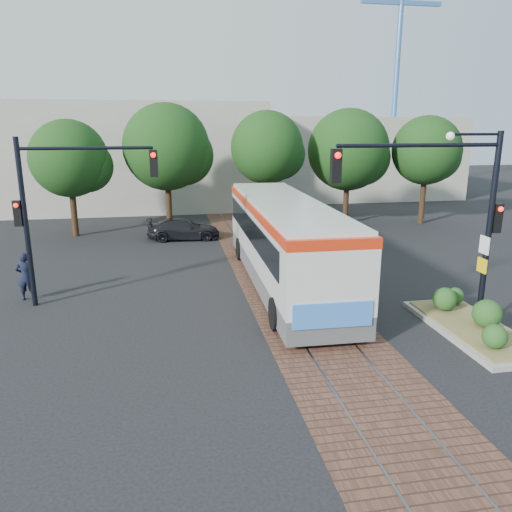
# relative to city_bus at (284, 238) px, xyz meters

# --- Properties ---
(ground) EXTENTS (120.00, 120.00, 0.00)m
(ground) POSITION_rel_city_bus_xyz_m (-0.01, -4.92, -1.93)
(ground) COLOR black
(ground) RESTS_ON ground
(trackbed) EXTENTS (3.60, 40.00, 0.02)m
(trackbed) POSITION_rel_city_bus_xyz_m (-0.01, -0.92, -1.92)
(trackbed) COLOR brown
(trackbed) RESTS_ON ground
(tree_row) EXTENTS (26.40, 5.60, 7.67)m
(tree_row) POSITION_rel_city_bus_xyz_m (1.20, 11.50, 2.92)
(tree_row) COLOR #382314
(tree_row) RESTS_ON ground
(warehouses) EXTENTS (40.00, 13.00, 8.00)m
(warehouses) POSITION_rel_city_bus_xyz_m (-0.54, 23.83, 1.88)
(warehouses) COLOR #ADA899
(warehouses) RESTS_ON ground
(crane) EXTENTS (8.00, 0.50, 18.00)m
(crane) POSITION_rel_city_bus_xyz_m (17.99, 29.08, 8.95)
(crane) COLOR #3F72B2
(crane) RESTS_ON ground
(city_bus) EXTENTS (3.00, 12.99, 3.46)m
(city_bus) POSITION_rel_city_bus_xyz_m (0.00, 0.00, 0.00)
(city_bus) COLOR #4D4D4F
(city_bus) RESTS_ON ground
(traffic_island) EXTENTS (2.20, 5.20, 1.13)m
(traffic_island) POSITION_rel_city_bus_xyz_m (4.81, -5.82, -1.60)
(traffic_island) COLOR gray
(traffic_island) RESTS_ON ground
(signal_pole_main) EXTENTS (5.49, 0.46, 6.00)m
(signal_pole_main) POSITION_rel_city_bus_xyz_m (3.85, -5.73, 2.23)
(signal_pole_main) COLOR black
(signal_pole_main) RESTS_ON ground
(signal_pole_left) EXTENTS (4.99, 0.34, 6.00)m
(signal_pole_left) POSITION_rel_city_bus_xyz_m (-8.38, -0.92, 1.93)
(signal_pole_left) COLOR black
(signal_pole_left) RESTS_ON ground
(officer) EXTENTS (0.70, 0.49, 1.82)m
(officer) POSITION_rel_city_bus_xyz_m (-9.93, -0.22, -1.02)
(officer) COLOR black
(officer) RESTS_ON ground
(parked_car) EXTENTS (4.18, 1.83, 1.20)m
(parked_car) POSITION_rel_city_bus_xyz_m (-3.77, 9.03, -1.33)
(parked_car) COLOR black
(parked_car) RESTS_ON ground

